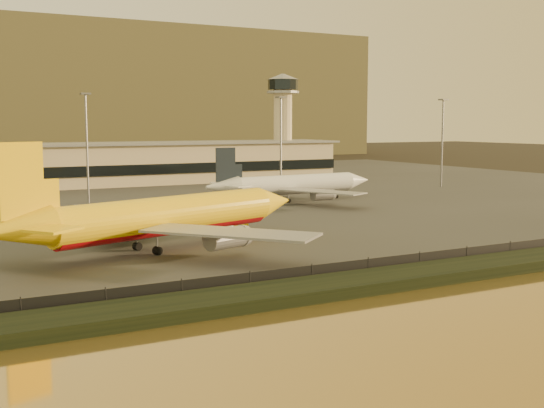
# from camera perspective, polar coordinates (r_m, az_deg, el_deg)

# --- Properties ---
(ground) EXTENTS (900.00, 900.00, 0.00)m
(ground) POSITION_cam_1_polar(r_m,az_deg,el_deg) (93.64, 2.33, -4.77)
(ground) COLOR black
(ground) RESTS_ON ground
(embankment) EXTENTS (320.00, 7.00, 1.40)m
(embankment) POSITION_cam_1_polar(r_m,az_deg,el_deg) (79.65, 8.58, -6.40)
(embankment) COLOR black
(embankment) RESTS_ON ground
(tarmac) EXTENTS (320.00, 220.00, 0.20)m
(tarmac) POSITION_cam_1_polar(r_m,az_deg,el_deg) (181.14, -13.08, 0.71)
(tarmac) COLOR #2D2D2D
(tarmac) RESTS_ON ground
(perimeter_fence) EXTENTS (300.00, 0.05, 2.20)m
(perimeter_fence) POSITION_cam_1_polar(r_m,az_deg,el_deg) (82.67, 6.92, -5.45)
(perimeter_fence) COLOR black
(perimeter_fence) RESTS_ON tarmac
(terminal_building) EXTENTS (202.00, 25.00, 12.60)m
(terminal_building) POSITION_cam_1_polar(r_m,az_deg,el_deg) (207.47, -19.21, 2.97)
(terminal_building) COLOR #C6B589
(terminal_building) RESTS_ON tarmac
(control_tower) EXTENTS (11.20, 11.20, 35.50)m
(control_tower) POSITION_cam_1_polar(r_m,az_deg,el_deg) (240.23, 0.91, 7.50)
(control_tower) COLOR #C6B589
(control_tower) RESTS_ON tarmac
(apron_light_masts) EXTENTS (152.20, 12.20, 25.40)m
(apron_light_masts) POSITION_cam_1_polar(r_m,az_deg,el_deg) (165.92, -6.37, 5.70)
(apron_light_masts) COLOR slate
(apron_light_masts) RESTS_ON tarmac
(dhl_cargo_jet) EXTENTS (53.22, 50.72, 16.27)m
(dhl_cargo_jet) POSITION_cam_1_polar(r_m,az_deg,el_deg) (100.94, -9.11, -1.10)
(dhl_cargo_jet) COLOR yellow
(dhl_cargo_jet) RESTS_ON tarmac
(white_narrowbody_jet) EXTENTS (45.54, 44.41, 13.09)m
(white_narrowbody_jet) POSITION_cam_1_polar(r_m,az_deg,el_deg) (161.94, 1.75, 1.61)
(white_narrowbody_jet) COLOR white
(white_narrowbody_jet) RESTS_ON tarmac
(gse_vehicle_yellow) EXTENTS (3.81, 2.72, 1.57)m
(gse_vehicle_yellow) POSITION_cam_1_polar(r_m,az_deg,el_deg) (120.38, -2.84, -1.70)
(gse_vehicle_yellow) COLOR yellow
(gse_vehicle_yellow) RESTS_ON tarmac
(gse_vehicle_white) EXTENTS (3.90, 1.84, 1.74)m
(gse_vehicle_white) POSITION_cam_1_polar(r_m,az_deg,el_deg) (122.72, -9.43, -1.59)
(gse_vehicle_white) COLOR white
(gse_vehicle_white) RESTS_ON tarmac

